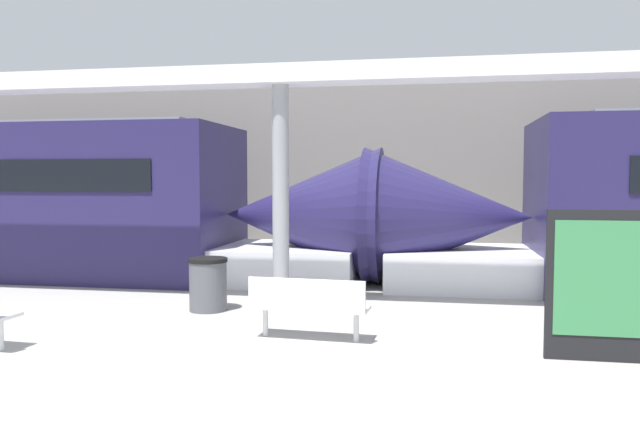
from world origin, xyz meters
TOP-DOWN VIEW (x-y plane):
  - ground_plane at (0.00, 0.00)m, footprint 60.00×60.00m
  - station_wall at (0.00, 9.77)m, footprint 56.00×0.20m
  - train_right at (-6.69, 5.96)m, footprint 15.36×2.93m
  - bench_near at (0.55, 1.51)m, footprint 1.52×0.54m
  - trash_bin at (-1.33, 2.98)m, footprint 0.60×0.60m
  - poster_board at (3.87, 1.21)m, footprint 1.10×0.07m
  - support_column_near at (-0.24, 3.25)m, footprint 0.26×0.26m
  - canopy_beam at (-0.24, 3.25)m, footprint 28.00×0.60m

SIDE VIEW (x-z plane):
  - ground_plane at x=0.00m, z-range 0.00..0.00m
  - trash_bin at x=-1.33m, z-range 0.00..0.82m
  - bench_near at x=0.55m, z-range 0.07..0.87m
  - poster_board at x=3.87m, z-range 0.01..1.70m
  - train_right at x=-6.69m, z-range -0.11..3.09m
  - support_column_near at x=-0.24m, z-range 0.00..3.45m
  - station_wall at x=0.00m, z-range 0.00..5.00m
  - canopy_beam at x=-0.24m, z-range 3.45..3.73m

